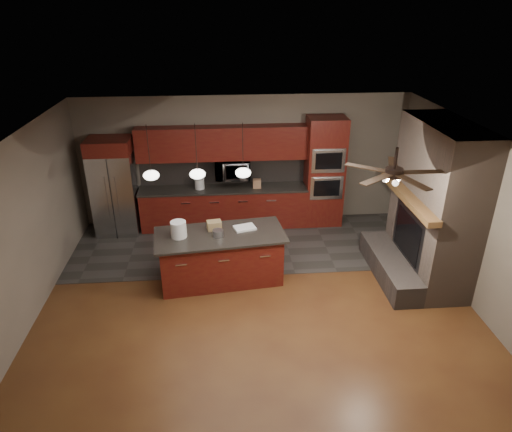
{
  "coord_description": "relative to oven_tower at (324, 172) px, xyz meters",
  "views": [
    {
      "loc": [
        -0.52,
        -6.4,
        4.56
      ],
      "look_at": [
        0.06,
        0.6,
        1.21
      ],
      "focal_mm": 32.0,
      "sensor_mm": 36.0,
      "label": 1
    }
  ],
  "objects": [
    {
      "name": "ground",
      "position": [
        -1.7,
        -2.69,
        -1.19
      ],
      "size": [
        7.0,
        7.0,
        0.0
      ],
      "primitive_type": "plane",
      "color": "brown",
      "rests_on": "ground"
    },
    {
      "name": "ceiling",
      "position": [
        -1.7,
        -2.69,
        1.61
      ],
      "size": [
        7.0,
        6.0,
        0.02
      ],
      "primitive_type": "cube",
      "color": "white",
      "rests_on": "back_wall"
    },
    {
      "name": "back_wall",
      "position": [
        -1.7,
        0.31,
        0.21
      ],
      "size": [
        7.0,
        0.02,
        2.8
      ],
      "primitive_type": "cube",
      "color": "slate",
      "rests_on": "ground"
    },
    {
      "name": "right_wall",
      "position": [
        1.8,
        -2.69,
        0.21
      ],
      "size": [
        0.02,
        6.0,
        2.8
      ],
      "primitive_type": "cube",
      "color": "slate",
      "rests_on": "ground"
    },
    {
      "name": "left_wall",
      "position": [
        -5.2,
        -2.69,
        0.21
      ],
      "size": [
        0.02,
        6.0,
        2.8
      ],
      "primitive_type": "cube",
      "color": "slate",
      "rests_on": "ground"
    },
    {
      "name": "slate_tile_patch",
      "position": [
        -1.7,
        -0.89,
        -1.19
      ],
      "size": [
        7.0,
        2.4,
        0.01
      ],
      "primitive_type": "cube",
      "color": "#353330",
      "rests_on": "ground"
    },
    {
      "name": "fireplace_column",
      "position": [
        1.34,
        -2.29,
        0.11
      ],
      "size": [
        1.3,
        2.1,
        2.8
      ],
      "color": "#6D5A4E",
      "rests_on": "ground"
    },
    {
      "name": "back_cabinetry",
      "position": [
        -2.18,
        0.05,
        -0.3
      ],
      "size": [
        3.59,
        0.64,
        2.2
      ],
      "color": "#5A1D10",
      "rests_on": "ground"
    },
    {
      "name": "oven_tower",
      "position": [
        0.0,
        0.0,
        0.0
      ],
      "size": [
        0.8,
        0.63,
        2.38
      ],
      "color": "#5A1D10",
      "rests_on": "ground"
    },
    {
      "name": "microwave",
      "position": [
        -1.98,
        0.06,
        0.11
      ],
      "size": [
        0.73,
        0.41,
        0.5
      ],
      "primitive_type": "imported",
      "color": "silver",
      "rests_on": "back_cabinetry"
    },
    {
      "name": "refrigerator",
      "position": [
        -4.43,
        -0.07,
        -0.16
      ],
      "size": [
        0.88,
        0.75,
        2.06
      ],
      "color": "silver",
      "rests_on": "ground"
    },
    {
      "name": "kitchen_island",
      "position": [
        -2.27,
        -2.15,
        -0.73
      ],
      "size": [
        2.32,
        1.26,
        0.92
      ],
      "rotation": [
        0.0,
        0.0,
        0.12
      ],
      "color": "#5A1D10",
      "rests_on": "ground"
    },
    {
      "name": "white_bucket",
      "position": [
        -2.96,
        -2.2,
        -0.13
      ],
      "size": [
        0.27,
        0.27,
        0.28
      ],
      "primitive_type": "cylinder",
      "rotation": [
        0.0,
        0.0,
        0.04
      ],
      "color": "silver",
      "rests_on": "kitchen_island"
    },
    {
      "name": "paint_can",
      "position": [
        -2.3,
        -2.24,
        -0.21
      ],
      "size": [
        0.19,
        0.19,
        0.12
      ],
      "primitive_type": "cylinder",
      "rotation": [
        0.0,
        0.0,
        -0.06
      ],
      "color": "#A5A5A9",
      "rests_on": "kitchen_island"
    },
    {
      "name": "paint_tray",
      "position": [
        -1.84,
        -1.99,
        -0.25
      ],
      "size": [
        0.42,
        0.34,
        0.04
      ],
      "primitive_type": "cube",
      "rotation": [
        0.0,
        0.0,
        0.29
      ],
      "color": "white",
      "rests_on": "kitchen_island"
    },
    {
      "name": "cardboard_box",
      "position": [
        -2.37,
        -1.97,
        -0.19
      ],
      "size": [
        0.27,
        0.22,
        0.16
      ],
      "primitive_type": "cube",
      "rotation": [
        0.0,
        0.0,
        0.17
      ],
      "color": "olive",
      "rests_on": "kitchen_island"
    },
    {
      "name": "counter_bucket",
      "position": [
        -2.68,
        0.01,
        -0.18
      ],
      "size": [
        0.26,
        0.26,
        0.23
      ],
      "primitive_type": "cylinder",
      "rotation": [
        0.0,
        0.0,
        -0.37
      ],
      "color": "silver",
      "rests_on": "back_cabinetry"
    },
    {
      "name": "counter_box",
      "position": [
        -1.46,
        -0.04,
        -0.2
      ],
      "size": [
        0.18,
        0.14,
        0.19
      ],
      "primitive_type": "cube",
      "rotation": [
        0.0,
        0.0,
        -0.06
      ],
      "color": "#966B4D",
      "rests_on": "back_cabinetry"
    },
    {
      "name": "pendant_left",
      "position": [
        -3.35,
        -1.99,
        0.77
      ],
      "size": [
        0.26,
        0.26,
        0.92
      ],
      "color": "black",
      "rests_on": "ceiling"
    },
    {
      "name": "pendant_center",
      "position": [
        -2.6,
        -1.99,
        0.77
      ],
      "size": [
        0.26,
        0.26,
        0.92
      ],
      "color": "black",
      "rests_on": "ceiling"
    },
    {
      "name": "pendant_right",
      "position": [
        -1.85,
        -1.99,
        0.77
      ],
      "size": [
        0.26,
        0.26,
        0.92
      ],
      "color": "black",
      "rests_on": "ceiling"
    },
    {
      "name": "ceiling_fan",
      "position": [
        0.1,
        -3.49,
        1.27
      ],
      "size": [
        1.27,
        1.33,
        0.41
      ],
      "color": "black",
      "rests_on": "ceiling"
    }
  ]
}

